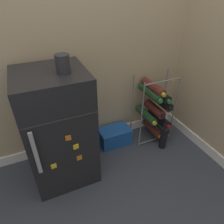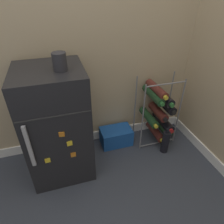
% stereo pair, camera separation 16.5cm
% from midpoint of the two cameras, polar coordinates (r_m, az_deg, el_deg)
% --- Properties ---
extents(ground_plane, '(14.00, 14.00, 0.00)m').
position_cam_midpoint_polar(ground_plane, '(1.63, 1.60, -22.22)').
color(ground_plane, '#333842').
extents(wall_back, '(6.95, 0.07, 2.50)m').
position_cam_midpoint_polar(wall_back, '(1.58, -6.41, 29.21)').
color(wall_back, tan).
rests_on(wall_back, ground_plane).
extents(mini_fridge, '(0.46, 0.49, 0.88)m').
position_cam_midpoint_polar(mini_fridge, '(1.54, -12.50, -3.69)').
color(mini_fridge, black).
rests_on(mini_fridge, ground_plane).
extents(wine_rack, '(0.37, 0.32, 0.67)m').
position_cam_midpoint_polar(wine_rack, '(1.93, 15.65, 0.12)').
color(wine_rack, slate).
rests_on(wine_rack, ground_plane).
extents(soda_box, '(0.30, 0.19, 0.17)m').
position_cam_midpoint_polar(soda_box, '(1.96, 3.59, -7.01)').
color(soda_box, '#194C9E').
rests_on(soda_box, ground_plane).
extents(fridge_top_cup, '(0.09, 0.09, 0.11)m').
position_cam_midpoint_polar(fridge_top_cup, '(1.26, -11.06, 13.84)').
color(fridge_top_cup, '#28282D').
rests_on(fridge_top_cup, mini_fridge).
extents(loose_bottle_floor, '(0.07, 0.07, 0.26)m').
position_cam_midpoint_polar(loose_bottle_floor, '(1.93, 17.40, -8.20)').
color(loose_bottle_floor, black).
rests_on(loose_bottle_floor, ground_plane).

